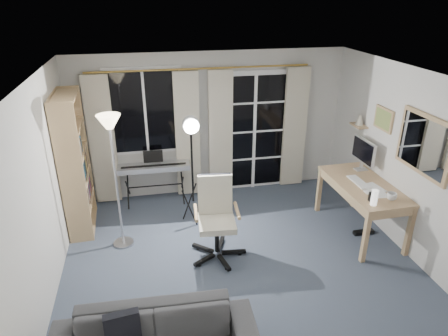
# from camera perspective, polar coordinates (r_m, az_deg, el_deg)

# --- Properties ---
(floor) EXTENTS (4.50, 4.00, 0.02)m
(floor) POSITION_cam_1_polar(r_m,az_deg,el_deg) (5.49, 1.89, -12.46)
(floor) COLOR #394053
(floor) RESTS_ON ground
(window) EXTENTS (1.20, 0.08, 1.40)m
(window) POSITION_cam_1_polar(r_m,az_deg,el_deg) (6.50, -11.21, 7.93)
(window) COLOR white
(window) RESTS_ON floor
(french_door) EXTENTS (1.32, 0.09, 2.11)m
(french_door) POSITION_cam_1_polar(r_m,az_deg,el_deg) (6.89, 4.28, 5.11)
(french_door) COLOR white
(french_door) RESTS_ON floor
(curtains) EXTENTS (3.60, 0.07, 2.13)m
(curtains) POSITION_cam_1_polar(r_m,az_deg,el_deg) (6.60, -2.96, 4.91)
(curtains) COLOR gold
(curtains) RESTS_ON floor
(bookshelf) EXTENTS (0.36, 0.95, 2.02)m
(bookshelf) POSITION_cam_1_polar(r_m,az_deg,el_deg) (6.04, -20.83, 0.02)
(bookshelf) COLOR #A58757
(bookshelf) RESTS_ON floor
(torchiere_lamp) EXTENTS (0.34, 0.34, 1.88)m
(torchiere_lamp) POSITION_cam_1_polar(r_m,az_deg,el_deg) (5.19, -15.79, 3.44)
(torchiere_lamp) COLOR #B2B2B7
(torchiere_lamp) RESTS_ON floor
(keyboard_piano) EXTENTS (1.16, 0.58, 0.83)m
(keyboard_piano) POSITION_cam_1_polar(r_m,az_deg,el_deg) (6.53, -9.97, 0.00)
(keyboard_piano) COLOR black
(keyboard_piano) RESTS_ON floor
(studio_light) EXTENTS (0.32, 0.35, 1.75)m
(studio_light) POSITION_cam_1_polar(r_m,az_deg,el_deg) (5.51, -4.68, 4.26)
(studio_light) COLOR black
(studio_light) RESTS_ON floor
(office_chair) EXTENTS (0.73, 0.75, 1.08)m
(office_chair) POSITION_cam_1_polar(r_m,az_deg,el_deg) (5.23, -1.17, -6.00)
(office_chair) COLOR black
(office_chair) RESTS_ON floor
(desk) EXTENTS (0.75, 1.46, 0.77)m
(desk) POSITION_cam_1_polar(r_m,az_deg,el_deg) (5.98, 19.26, -2.96)
(desk) COLOR #A97D57
(desk) RESTS_ON floor
(monitor) EXTENTS (0.19, 0.56, 0.48)m
(monitor) POSITION_cam_1_polar(r_m,az_deg,el_deg) (6.27, 19.29, 2.20)
(monitor) COLOR silver
(monitor) RESTS_ON desk
(desk_clutter) EXTENTS (0.44, 0.88, 0.98)m
(desk_clutter) POSITION_cam_1_polar(r_m,az_deg,el_deg) (5.81, 19.75, -4.67)
(desk_clutter) COLOR white
(desk_clutter) RESTS_ON desk
(mug) EXTENTS (0.13, 0.10, 0.13)m
(mug) POSITION_cam_1_polar(r_m,az_deg,el_deg) (5.60, 22.86, -3.65)
(mug) COLOR silver
(mug) RESTS_ON desk
(wall_mirror) EXTENTS (0.04, 0.94, 0.74)m
(wall_mirror) POSITION_cam_1_polar(r_m,az_deg,el_deg) (5.40, 26.69, 2.99)
(wall_mirror) COLOR #A58757
(wall_mirror) RESTS_ON floor
(framed_print) EXTENTS (0.03, 0.42, 0.32)m
(framed_print) POSITION_cam_1_polar(r_m,az_deg,el_deg) (6.08, 21.85, 6.51)
(framed_print) COLOR #A58757
(framed_print) RESTS_ON floor
(wall_shelf) EXTENTS (0.16, 0.30, 0.18)m
(wall_shelf) POSITION_cam_1_polar(r_m,az_deg,el_deg) (6.50, 18.77, 6.26)
(wall_shelf) COLOR #A58757
(wall_shelf) RESTS_ON floor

